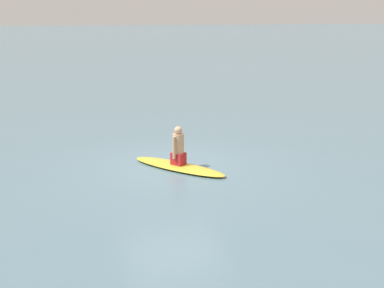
{
  "coord_description": "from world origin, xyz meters",
  "views": [
    {
      "loc": [
        -11.11,
        3.53,
        3.57
      ],
      "look_at": [
        -0.34,
        -0.38,
        0.6
      ],
      "focal_mm": 45.99,
      "sensor_mm": 36.0,
      "label": 1
    }
  ],
  "objects": [
    {
      "name": "ground_plane",
      "position": [
        0.0,
        0.0,
        0.0
      ],
      "size": [
        400.0,
        400.0,
        0.0
      ],
      "primitive_type": "plane",
      "color": "slate"
    },
    {
      "name": "surfboard",
      "position": [
        -0.3,
        -0.04,
        0.06
      ],
      "size": [
        2.55,
        2.03,
        0.11
      ],
      "primitive_type": "ellipsoid",
      "rotation": [
        0.0,
        0.0,
        -2.54
      ],
      "color": "gold",
      "rests_on": "ground"
    },
    {
      "name": "person_paddler",
      "position": [
        -0.3,
        -0.04,
        0.54
      ],
      "size": [
        0.4,
        0.38,
        0.94
      ],
      "rotation": [
        0.0,
        0.0,
        -2.54
      ],
      "color": "#A51E23",
      "rests_on": "surfboard"
    }
  ]
}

